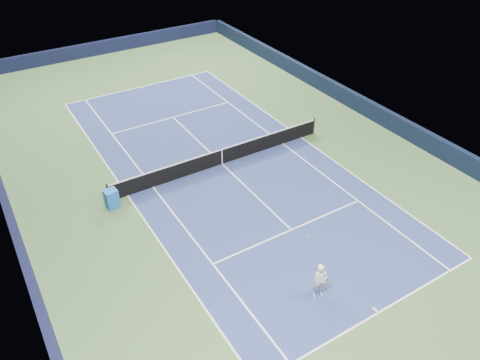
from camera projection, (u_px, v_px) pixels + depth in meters
ground at (222, 164)px, 25.86m from camera, size 40.00×40.00×0.00m
wall_far at (105, 47)px, 39.26m from camera, size 22.00×0.35×1.10m
wall_right at (368, 108)px, 30.14m from camera, size 0.35×40.00×1.10m
wall_left at (12, 224)px, 20.94m from camera, size 0.35×40.00×1.10m
court_surface at (222, 164)px, 25.86m from camera, size 10.97×23.77×0.01m
baseline_far at (141, 87)px, 34.08m from camera, size 10.97×0.08×0.00m
baseline_near at (378, 313)px, 17.63m from camera, size 10.97×0.08×0.00m
sideline_doubles_right at (301, 137)px, 28.19m from camera, size 0.08×23.77×0.00m
sideline_doubles_left at (128, 195)px, 23.53m from camera, size 0.08×23.77×0.00m
sideline_singles_right at (283, 144)px, 27.61m from camera, size 0.08×23.77×0.00m
sideline_singles_left at (153, 187)px, 24.11m from camera, size 0.08×23.77×0.00m
service_line_far at (173, 117)px, 30.29m from camera, size 8.23×0.08×0.00m
service_line_near at (291, 230)px, 21.43m from camera, size 8.23×0.08×0.00m
center_service_line at (222, 164)px, 25.86m from camera, size 0.08×12.80×0.00m
center_mark_far at (142, 88)px, 33.98m from camera, size 0.08×0.30×0.00m
center_mark_near at (376, 310)px, 17.74m from camera, size 0.08×0.30×0.00m
tennis_net at (222, 156)px, 25.57m from camera, size 12.90×0.10×1.07m
sponsor_cube at (112, 199)px, 22.53m from camera, size 0.65×0.60×0.98m
tennis_player at (320, 281)px, 17.87m from camera, size 0.79×1.30×2.33m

